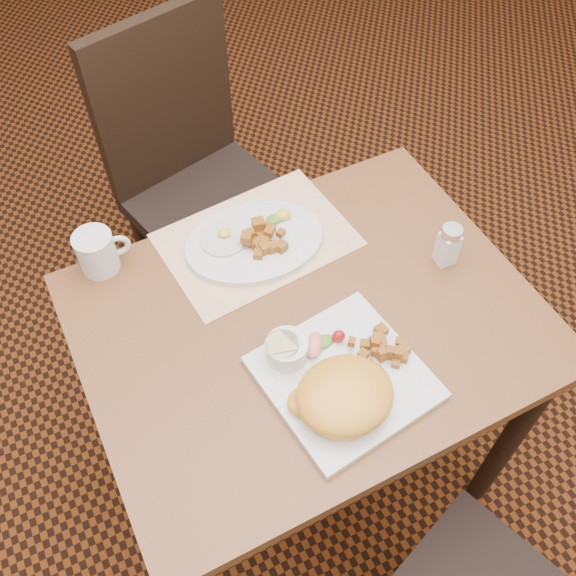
# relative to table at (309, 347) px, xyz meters

# --- Properties ---
(ground) EXTENTS (8.00, 8.00, 0.00)m
(ground) POSITION_rel_table_xyz_m (0.00, 0.00, -0.64)
(ground) COLOR black
(ground) RESTS_ON ground
(table) EXTENTS (0.90, 0.70, 0.75)m
(table) POSITION_rel_table_xyz_m (0.00, 0.00, 0.00)
(table) COLOR brown
(table) RESTS_ON ground
(chair_far) EXTENTS (0.51, 0.52, 0.97)m
(chair_far) POSITION_rel_table_xyz_m (0.02, 0.72, -0.10)
(chair_far) COLOR black
(chair_far) RESTS_ON ground
(placemat) EXTENTS (0.42, 0.31, 0.00)m
(placemat) POSITION_rel_table_xyz_m (-0.01, 0.24, 0.11)
(placemat) COLOR white
(placemat) RESTS_ON table
(plate_square) EXTENTS (0.31, 0.31, 0.02)m
(plate_square) POSITION_rel_table_xyz_m (-0.01, -0.15, 0.12)
(plate_square) COLOR silver
(plate_square) RESTS_ON table
(plate_oval) EXTENTS (0.33, 0.26, 0.02)m
(plate_oval) POSITION_rel_table_xyz_m (-0.02, 0.22, 0.12)
(plate_oval) COLOR silver
(plate_oval) RESTS_ON placemat
(hollandaise_mound) EXTENTS (0.19, 0.16, 0.07)m
(hollandaise_mound) POSITION_rel_table_xyz_m (-0.04, -0.20, 0.16)
(hollandaise_mound) COLOR gold
(hollandaise_mound) RESTS_ON plate_square
(ramekin) EXTENTS (0.08, 0.08, 0.04)m
(ramekin) POSITION_rel_table_xyz_m (-0.09, -0.07, 0.15)
(ramekin) COLOR silver
(ramekin) RESTS_ON plate_square
(garnish_sq) EXTENTS (0.10, 0.07, 0.03)m
(garnish_sq) POSITION_rel_table_xyz_m (-0.01, -0.07, 0.14)
(garnish_sq) COLOR #387223
(garnish_sq) RESTS_ON plate_square
(fried_egg) EXTENTS (0.10, 0.10, 0.02)m
(fried_egg) POSITION_rel_table_xyz_m (-0.08, 0.25, 0.13)
(fried_egg) COLOR white
(fried_egg) RESTS_ON plate_oval
(garnish_ov) EXTENTS (0.06, 0.04, 0.02)m
(garnish_ov) POSITION_rel_table_xyz_m (0.06, 0.25, 0.14)
(garnish_ov) COLOR #387223
(garnish_ov) RESTS_ON plate_oval
(salt_shaker) EXTENTS (0.04, 0.04, 0.10)m
(salt_shaker) POSITION_rel_table_xyz_m (0.33, 0.00, 0.16)
(salt_shaker) COLOR white
(salt_shaker) RESTS_ON table
(coffee_mug) EXTENTS (0.11, 0.08, 0.09)m
(coffee_mug) POSITION_rel_table_xyz_m (-0.33, 0.32, 0.16)
(coffee_mug) COLOR silver
(coffee_mug) RESTS_ON table
(home_fries_sq) EXTENTS (0.12, 0.10, 0.03)m
(home_fries_sq) POSITION_rel_table_xyz_m (0.07, -0.14, 0.14)
(home_fries_sq) COLOR #A9621B
(home_fries_sq) RESTS_ON plate_square
(home_fries_ov) EXTENTS (0.10, 0.09, 0.04)m
(home_fries_ov) POSITION_rel_table_xyz_m (-0.01, 0.21, 0.14)
(home_fries_ov) COLOR #A9621B
(home_fries_ov) RESTS_ON plate_oval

